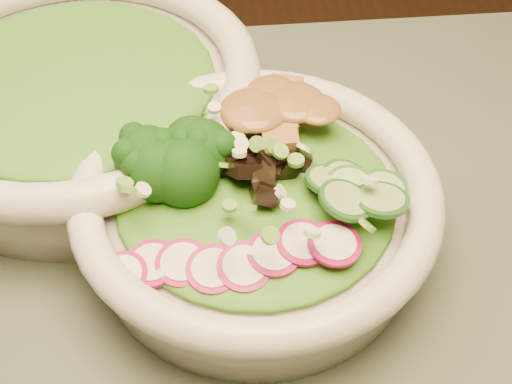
{
  "coord_description": "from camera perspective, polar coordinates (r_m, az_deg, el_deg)",
  "views": [
    {
      "loc": [
        -0.14,
        -0.21,
        1.16
      ],
      "look_at": [
        -0.11,
        0.12,
        0.81
      ],
      "focal_mm": 50.0,
      "sensor_mm": 36.0,
      "label": 1
    }
  ],
  "objects": [
    {
      "name": "lettuce_bed",
      "position": [
        0.48,
        0.0,
        0.08
      ],
      "size": [
        0.19,
        0.19,
        0.02
      ],
      "primitive_type": "ellipsoid",
      "color": "#2A6B16",
      "rests_on": "salad_bowl"
    },
    {
      "name": "peanut_sauce",
      "position": [
        0.51,
        1.3,
        6.68
      ],
      "size": [
        0.07,
        0.05,
        0.02
      ],
      "primitive_type": "ellipsoid",
      "color": "brown",
      "rests_on": "tofu_cubes"
    },
    {
      "name": "cucumber_slices",
      "position": [
        0.47,
        7.35,
        -0.03
      ],
      "size": [
        0.08,
        0.08,
        0.03
      ],
      "primitive_type": null,
      "rotation": [
        0.0,
        0.0,
        -0.29
      ],
      "color": "#93BD69",
      "rests_on": "salad_bowl"
    },
    {
      "name": "salad_bowl",
      "position": [
        0.5,
        0.0,
        -1.5
      ],
      "size": [
        0.25,
        0.25,
        0.07
      ],
      "rotation": [
        0.0,
        0.0,
        -0.29
      ],
      "color": "silver",
      "rests_on": "dining_table"
    },
    {
      "name": "mushroom_heap",
      "position": [
        0.48,
        0.23,
        2.11
      ],
      "size": [
        0.08,
        0.08,
        0.04
      ],
      "primitive_type": null,
      "rotation": [
        0.0,
        0.0,
        -0.29
      ],
      "color": "black",
      "rests_on": "salad_bowl"
    },
    {
      "name": "tofu_cubes",
      "position": [
        0.52,
        1.28,
        5.64
      ],
      "size": [
        0.1,
        0.08,
        0.03
      ],
      "primitive_type": null,
      "rotation": [
        0.0,
        0.0,
        -0.29
      ],
      "color": "#A97038",
      "rests_on": "salad_bowl"
    },
    {
      "name": "side_bowl",
      "position": [
        0.59,
        -14.14,
        7.23
      ],
      "size": [
        0.3,
        0.3,
        0.08
      ],
      "rotation": [
        0.0,
        0.0,
        0.31
      ],
      "color": "silver",
      "rests_on": "dining_table"
    },
    {
      "name": "broccoli_florets",
      "position": [
        0.48,
        -6.97,
        1.95
      ],
      "size": [
        0.09,
        0.08,
        0.04
      ],
      "primitive_type": null,
      "rotation": [
        0.0,
        0.0,
        -0.29
      ],
      "color": "black",
      "rests_on": "salad_bowl"
    },
    {
      "name": "radish_slices",
      "position": [
        0.44,
        -1.01,
        -5.54
      ],
      "size": [
        0.11,
        0.07,
        0.02
      ],
      "primitive_type": null,
      "rotation": [
        0.0,
        0.0,
        -0.29
      ],
      "color": "#9B0B49",
      "rests_on": "salad_bowl"
    },
    {
      "name": "scallion_garnish",
      "position": [
        0.47,
        0.0,
        1.94
      ],
      "size": [
        0.18,
        0.18,
        0.02
      ],
      "primitive_type": null,
      "color": "#68A138",
      "rests_on": "salad_bowl"
    },
    {
      "name": "side_lettuce",
      "position": [
        0.58,
        -14.52,
        8.83
      ],
      "size": [
        0.2,
        0.2,
        0.02
      ],
      "primitive_type": "ellipsoid",
      "color": "#2A6B16",
      "rests_on": "side_bowl"
    }
  ]
}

